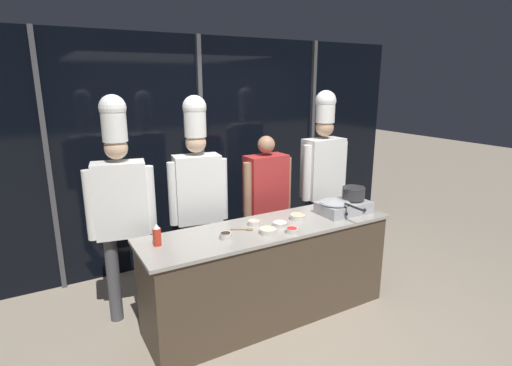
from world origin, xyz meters
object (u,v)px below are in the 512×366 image
at_px(prep_bowl_noodles, 268,231).
at_px(chef_sous, 198,186).
at_px(chef_head, 120,197).
at_px(prep_bowl_ginger, 298,217).
at_px(prep_bowl_chicken, 254,223).
at_px(prep_bowl_bell_pepper, 292,230).
at_px(chef_line, 323,168).
at_px(prep_bowl_soy_glaze, 226,235).
at_px(prep_bowl_rice, 280,224).
at_px(stock_pot, 353,193).
at_px(portable_stove, 344,207).
at_px(frying_pan, 335,201).
at_px(squeeze_bottle_chili, 157,235).
at_px(serving_spoon_slotted, 246,229).
at_px(person_guest, 266,194).

bearing_deg(prep_bowl_noodles, chef_sous, 111.49).
bearing_deg(chef_head, prep_bowl_ginger, 168.66).
bearing_deg(prep_bowl_chicken, chef_sous, 118.79).
xyz_separation_m(prep_bowl_bell_pepper, chef_head, (-1.25, 0.86, 0.26)).
bearing_deg(chef_line, prep_bowl_chicken, 23.01).
xyz_separation_m(prep_bowl_soy_glaze, prep_bowl_ginger, (0.80, 0.09, -0.00)).
height_order(prep_bowl_rice, prep_bowl_chicken, prep_bowl_rice).
xyz_separation_m(stock_pot, chef_line, (0.17, 0.70, 0.10)).
xyz_separation_m(prep_bowl_rice, chef_sous, (-0.50, 0.72, 0.25)).
relative_size(portable_stove, chef_head, 0.25).
relative_size(frying_pan, chef_line, 0.25).
distance_m(prep_bowl_ginger, prep_bowl_rice, 0.26).
distance_m(squeeze_bottle_chili, serving_spoon_slotted, 0.78).
bearing_deg(person_guest, frying_pan, 111.68).
distance_m(portable_stove, chef_sous, 1.47).
bearing_deg(prep_bowl_bell_pepper, stock_pot, 11.95).
height_order(chef_head, person_guest, chef_head).
bearing_deg(frying_pan, prep_bowl_ginger, 169.56).
bearing_deg(chef_sous, chef_head, 10.27).
bearing_deg(squeeze_bottle_chili, portable_stove, -4.00).
bearing_deg(prep_bowl_noodles, serving_spoon_slotted, 127.75).
bearing_deg(prep_bowl_ginger, chef_head, 157.69).
bearing_deg(prep_bowl_bell_pepper, chef_sous, 119.69).
bearing_deg(prep_bowl_chicken, serving_spoon_slotted, -149.43).
relative_size(portable_stove, serving_spoon_slotted, 2.74).
distance_m(prep_bowl_noodles, prep_bowl_chicken, 0.24).
relative_size(portable_stove, chef_line, 0.25).
bearing_deg(prep_bowl_noodles, prep_bowl_chicken, 91.25).
distance_m(frying_pan, prep_bowl_noodles, 0.84).
xyz_separation_m(serving_spoon_slotted, chef_sous, (-0.19, 0.64, 0.27)).
height_order(stock_pot, prep_bowl_soy_glaze, stock_pot).
xyz_separation_m(stock_pot, serving_spoon_slotted, (-1.19, 0.07, -0.18)).
relative_size(stock_pot, squeeze_bottle_chili, 1.38).
bearing_deg(portable_stove, stock_pot, 0.10).
xyz_separation_m(frying_pan, prep_bowl_chicken, (-0.83, 0.15, -0.12)).
bearing_deg(prep_bowl_ginger, prep_bowl_rice, -162.19).
relative_size(portable_stove, chef_sous, 0.25).
xyz_separation_m(prep_bowl_rice, prep_bowl_chicken, (-0.19, 0.15, -0.00)).
height_order(squeeze_bottle_chili, prep_bowl_noodles, squeeze_bottle_chili).
bearing_deg(portable_stove, prep_bowl_chicken, 171.62).
height_order(frying_pan, serving_spoon_slotted, frying_pan).
xyz_separation_m(squeeze_bottle_chili, chef_line, (2.14, 0.57, 0.21)).
distance_m(frying_pan, chef_line, 0.83).
bearing_deg(person_guest, squeeze_bottle_chili, 21.93).
bearing_deg(prep_bowl_rice, portable_stove, 0.94).
height_order(frying_pan, prep_bowl_ginger, frying_pan).
height_order(prep_bowl_chicken, chef_sous, chef_sous).
height_order(portable_stove, person_guest, person_guest).
height_order(prep_bowl_noodles, chef_sous, chef_sous).
bearing_deg(chef_line, prep_bowl_rice, 32.74).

